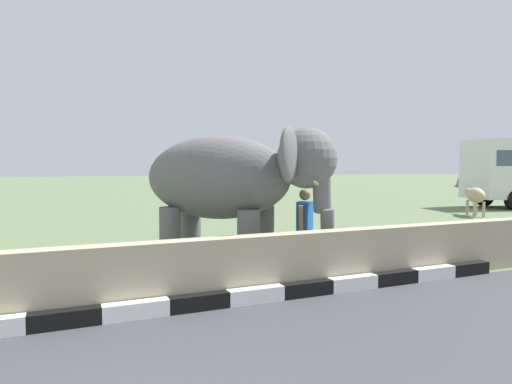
# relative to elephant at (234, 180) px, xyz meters

# --- Properties ---
(striped_curb) EXTENTS (16.20, 0.20, 0.24)m
(striped_curb) POSITION_rel_elephant_xyz_m (-3.66, -2.26, -1.72)
(striped_curb) COLOR white
(striped_curb) RESTS_ON ground_plane
(barrier_parapet) EXTENTS (28.00, 0.36, 1.00)m
(barrier_parapet) POSITION_rel_elephant_xyz_m (-1.31, -1.96, -1.34)
(barrier_parapet) COLOR tan
(barrier_parapet) RESTS_ON ground_plane
(elephant) EXTENTS (3.86, 3.80, 2.84)m
(elephant) POSITION_rel_elephant_xyz_m (0.00, 0.00, 0.00)
(elephant) COLOR slate
(elephant) RESTS_ON ground_plane
(person_handler) EXTENTS (0.55, 0.52, 1.66)m
(person_handler) POSITION_rel_elephant_xyz_m (1.30, -0.61, -0.91)
(person_handler) COLOR navy
(person_handler) RESTS_ON ground_plane
(cow_mid) EXTENTS (1.34, 1.83, 1.23)m
(cow_mid) POSITION_rel_elephant_xyz_m (13.14, 5.41, -0.97)
(cow_mid) COLOR tan
(cow_mid) RESTS_ON ground_plane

